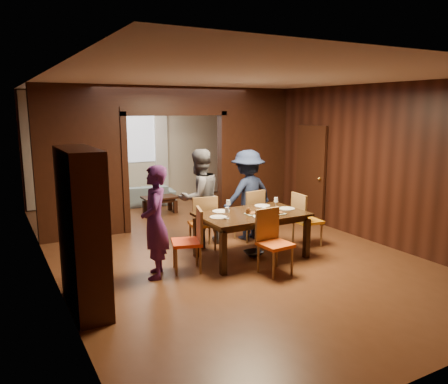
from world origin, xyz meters
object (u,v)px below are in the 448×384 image
person_purple (155,222)px  chair_near (275,242)px  dining_table (251,235)px  person_navy (248,195)px  person_grey (199,198)px  chair_right (308,219)px  chair_far_r (248,215)px  chair_far_l (202,222)px  sofa (140,195)px  hutch (82,230)px  chair_left (187,240)px  coffee_table (160,205)px

person_purple → chair_near: 1.81m
dining_table → person_navy: bearing=61.5°
person_grey → chair_right: person_grey is taller
chair_far_r → chair_near: same height
dining_table → chair_far_l: (-0.51, 0.81, 0.10)m
sofa → chair_near: (0.29, -5.55, 0.23)m
chair_far_r → dining_table: bearing=52.7°
person_navy → hutch: bearing=17.7°
sofa → chair_left: size_ratio=1.82×
person_grey → chair_near: (0.39, -1.80, -0.39)m
sofa → chair_near: 5.56m
person_navy → sofa: 3.95m
chair_near → hutch: bearing=171.8°
coffee_table → chair_far_l: size_ratio=0.82×
person_navy → sofa: size_ratio=0.96×
chair_left → chair_right: 2.45m
dining_table → coffee_table: bearing=93.4°
sofa → coffee_table: (0.15, -1.05, -0.06)m
sofa → chair_right: bearing=116.6°
chair_far_l → dining_table: bearing=133.0°
chair_far_l → chair_far_r: (1.00, 0.06, 0.00)m
chair_far_r → person_navy: bearing=-118.2°
person_grey → chair_left: (-0.73, -1.06, -0.39)m
chair_right → coffee_table: bearing=26.0°
chair_far_l → hutch: (-2.31, -1.41, 0.52)m
person_navy → person_grey: bearing=-10.4°
person_navy → sofa: bearing=-84.0°
person_purple → chair_right: person_purple is taller
chair_left → person_grey: bearing=162.6°
dining_table → chair_left: (-1.20, -0.05, 0.10)m
sofa → chair_far_l: 3.95m
chair_right → chair_near: same height
person_grey → chair_far_l: 0.44m
chair_left → chair_near: 1.34m
coffee_table → chair_right: (1.46, -3.64, 0.28)m
chair_far_r → sofa: bearing=-85.7°
dining_table → chair_near: size_ratio=1.80×
coffee_table → chair_left: 3.89m
sofa → chair_far_r: bearing=110.1°
person_purple → chair_far_r: person_purple is taller
sofa → chair_far_l: chair_far_l is taller
dining_table → chair_left: 1.21m
chair_near → chair_right: bearing=28.6°
person_grey → hutch: size_ratio=0.88×
dining_table → sofa: bearing=94.4°
chair_far_r → hutch: hutch is taller
sofa → coffee_table: 1.07m
person_navy → chair_far_l: size_ratio=1.75×
chair_near → hutch: hutch is taller
person_grey → chair_near: 1.88m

